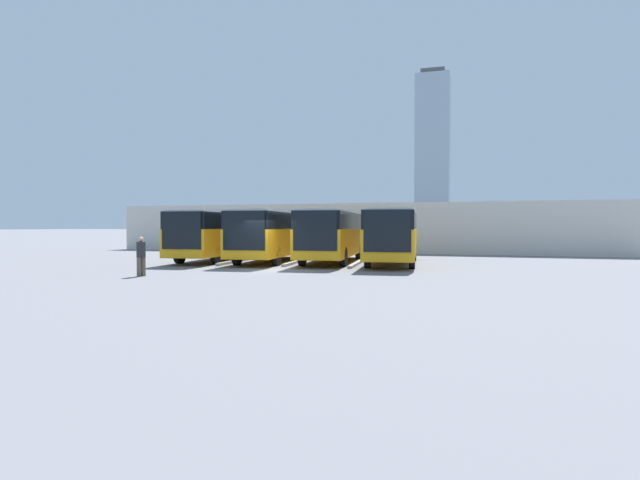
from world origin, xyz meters
TOP-DOWN VIEW (x-y plane):
  - ground_plane at (0.00, 0.00)m, footprint 600.00×600.00m
  - bus_0 at (-5.57, -5.48)m, footprint 3.64×10.79m
  - curb_divider_0 at (-3.71, -3.92)m, footprint 0.77×5.29m
  - bus_1 at (-1.86, -5.67)m, footprint 3.64×10.79m
  - curb_divider_1 at (0.00, -4.10)m, footprint 0.77×5.29m
  - bus_2 at (1.85, -5.15)m, footprint 3.64×10.79m
  - curb_divider_2 at (3.71, -3.59)m, footprint 0.77×5.29m
  - bus_3 at (5.57, -5.13)m, footprint 3.64×10.79m
  - pedestrian at (3.87, 5.07)m, footprint 0.51×0.51m
  - station_building at (0.00, -23.15)m, footprint 43.39×16.35m
  - office_tower at (7.96, -203.14)m, footprint 14.58×14.58m

SIDE VIEW (x-z plane):
  - ground_plane at x=0.00m, z-range 0.00..0.00m
  - curb_divider_0 at x=-3.71m, z-range 0.00..0.15m
  - curb_divider_1 at x=0.00m, z-range 0.00..0.15m
  - curb_divider_2 at x=3.71m, z-range 0.00..0.15m
  - pedestrian at x=3.87m, z-range 0.07..1.80m
  - bus_0 at x=-5.57m, z-range 0.19..3.32m
  - bus_1 at x=-1.86m, z-range 0.19..3.32m
  - bus_2 at x=1.85m, z-range 0.19..3.32m
  - bus_3 at x=5.57m, z-range 0.19..3.32m
  - station_building at x=0.00m, z-range 0.02..4.13m
  - office_tower at x=7.96m, z-range -0.60..70.26m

